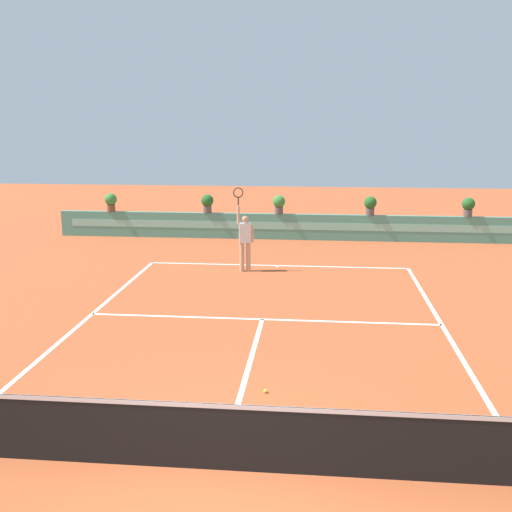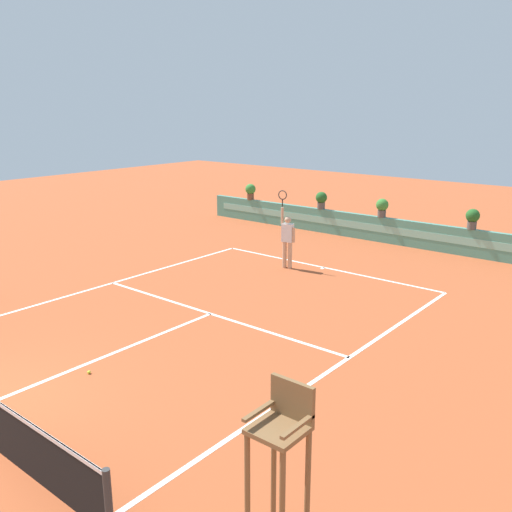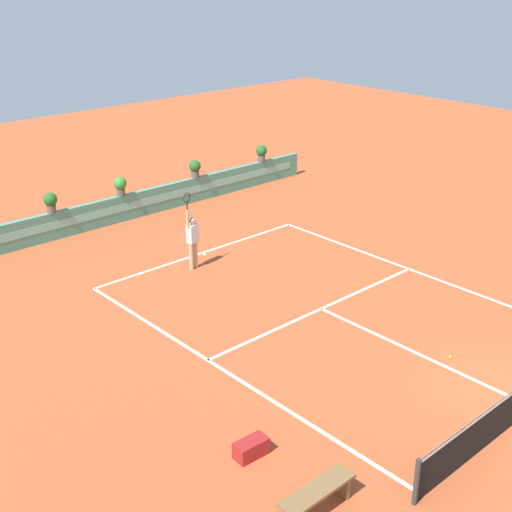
{
  "view_description": "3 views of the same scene",
  "coord_description": "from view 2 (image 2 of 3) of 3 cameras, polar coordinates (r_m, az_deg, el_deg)",
  "views": [
    {
      "loc": [
        1.23,
        -7.37,
        4.57
      ],
      "look_at": [
        -0.38,
        8.74,
        1.0
      ],
      "focal_mm": 43.44,
      "sensor_mm": 36.0,
      "label": 1
    },
    {
      "loc": [
        9.45,
        -3.32,
        5.23
      ],
      "look_at": [
        -0.38,
        8.74,
        1.0
      ],
      "focal_mm": 38.96,
      "sensor_mm": 36.0,
      "label": 2
    },
    {
      "loc": [
        -13.22,
        -5.43,
        9.15
      ],
      "look_at": [
        -0.38,
        8.74,
        1.0
      ],
      "focal_mm": 49.06,
      "sensor_mm": 36.0,
      "label": 3
    }
  ],
  "objects": [
    {
      "name": "potted_plant_left",
      "position": [
        23.66,
        6.73,
        5.81
      ],
      "size": [
        0.48,
        0.48,
        0.72
      ],
      "color": "#514C47",
      "rests_on": "back_wall_barrier"
    },
    {
      "name": "tennis_player",
      "position": [
        18.26,
        3.24,
        1.94
      ],
      "size": [
        0.61,
        0.28,
        2.58
      ],
      "color": "tan",
      "rests_on": "ground"
    },
    {
      "name": "ground_plane",
      "position": [
        14.27,
        -5.81,
        -6.38
      ],
      "size": [
        60.0,
        60.0,
        0.0
      ],
      "primitive_type": "plane",
      "color": "#A84C28"
    },
    {
      "name": "potted_plant_centre",
      "position": [
        22.3,
        12.82,
        4.97
      ],
      "size": [
        0.48,
        0.48,
        0.72
      ],
      "color": "#514C47",
      "rests_on": "back_wall_barrier"
    },
    {
      "name": "potted_plant_far_left",
      "position": [
        25.93,
        -0.57,
        6.73
      ],
      "size": [
        0.48,
        0.48,
        0.72
      ],
      "color": "brown",
      "rests_on": "back_wall_barrier"
    },
    {
      "name": "back_wall_barrier",
      "position": [
        22.37,
        13.27,
        2.58
      ],
      "size": [
        18.0,
        0.21,
        1.0
      ],
      "color": "#4C8E7A",
      "rests_on": "ground"
    },
    {
      "name": "potted_plant_right",
      "position": [
        21.02,
        21.35,
        3.69
      ],
      "size": [
        0.48,
        0.48,
        0.72
      ],
      "color": "#514C47",
      "rests_on": "back_wall_barrier"
    },
    {
      "name": "umpire_chair",
      "position": [
        6.88,
        2.62,
        -19.16
      ],
      "size": [
        0.6,
        0.6,
        2.14
      ],
      "color": "brown",
      "rests_on": "ground"
    },
    {
      "name": "tennis_ball_near_baseline",
      "position": [
        11.91,
        -16.77,
        -11.36
      ],
      "size": [
        0.07,
        0.07,
        0.07
      ],
      "primitive_type": "sphere",
      "color": "#CCE033",
      "rests_on": "ground"
    },
    {
      "name": "court_lines",
      "position": [
        14.75,
        -3.83,
        -5.58
      ],
      "size": [
        8.32,
        11.94,
        0.01
      ],
      "color": "white",
      "rests_on": "ground"
    }
  ]
}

